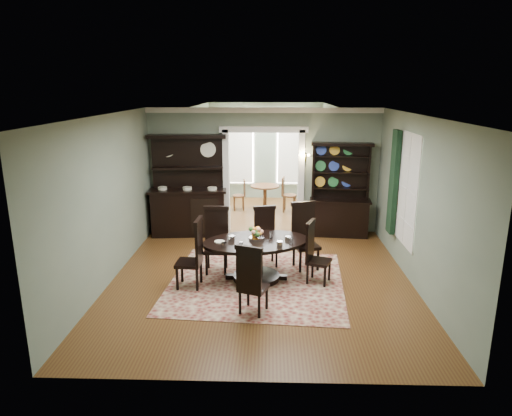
{
  "coord_description": "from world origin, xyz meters",
  "views": [
    {
      "loc": [
        0.16,
        -7.8,
        3.47
      ],
      "look_at": [
        -0.11,
        0.6,
        1.23
      ],
      "focal_mm": 32.0,
      "sensor_mm": 36.0,
      "label": 1
    }
  ],
  "objects": [
    {
      "name": "room",
      "position": [
        0.0,
        0.04,
        1.58
      ],
      "size": [
        5.51,
        6.01,
        3.01
      ],
      "color": "brown",
      "rests_on": "ground"
    },
    {
      "name": "parlor",
      "position": [
        0.0,
        5.53,
        1.52
      ],
      "size": [
        3.51,
        3.5,
        3.01
      ],
      "color": "brown",
      "rests_on": "ground"
    },
    {
      "name": "doorway_trim",
      "position": [
        0.0,
        3.0,
        1.62
      ],
      "size": [
        2.08,
        0.25,
        2.57
      ],
      "color": "silver",
      "rests_on": "floor"
    },
    {
      "name": "right_window",
      "position": [
        2.69,
        0.93,
        1.6
      ],
      "size": [
        0.15,
        1.47,
        2.12
      ],
      "color": "white",
      "rests_on": "wall_right"
    },
    {
      "name": "wall_sconce",
      "position": [
        0.95,
        2.85,
        1.89
      ],
      "size": [
        0.27,
        0.21,
        0.21
      ],
      "color": "gold",
      "rests_on": "back_wall_right"
    },
    {
      "name": "rug",
      "position": [
        -0.08,
        -0.07,
        0.01
      ],
      "size": [
        3.34,
        3.29,
        0.01
      ],
      "primitive_type": "cube",
      "rotation": [
        0.0,
        0.0,
        -0.07
      ],
      "color": "maroon",
      "rests_on": "floor"
    },
    {
      "name": "dining_table",
      "position": [
        -0.08,
        0.04,
        0.53
      ],
      "size": [
        2.21,
        2.21,
        0.77
      ],
      "rotation": [
        0.0,
        0.0,
        0.26
      ],
      "color": "black",
      "rests_on": "rug"
    },
    {
      "name": "centerpiece",
      "position": [
        -0.07,
        0.07,
        0.84
      ],
      "size": [
        1.43,
        0.92,
        0.24
      ],
      "color": "silver",
      "rests_on": "dining_table"
    },
    {
      "name": "chair_far_left",
      "position": [
        -0.86,
        0.48,
        0.66
      ],
      "size": [
        0.49,
        0.46,
        1.27
      ],
      "rotation": [
        0.0,
        0.0,
        3.17
      ],
      "color": "black",
      "rests_on": "rug"
    },
    {
      "name": "chair_far_mid",
      "position": [
        0.07,
        0.84,
        0.62
      ],
      "size": [
        0.52,
        0.51,
        1.18
      ],
      "rotation": [
        0.0,
        0.0,
        3.39
      ],
      "color": "black",
      "rests_on": "rug"
    },
    {
      "name": "chair_far_right",
      "position": [
        0.84,
        0.72,
        0.69
      ],
      "size": [
        0.6,
        0.58,
        1.31
      ],
      "rotation": [
        0.0,
        0.0,
        3.44
      ],
      "color": "black",
      "rests_on": "rug"
    },
    {
      "name": "chair_end_left",
      "position": [
        -1.16,
        -0.31,
        0.67
      ],
      "size": [
        0.47,
        0.49,
        1.27
      ],
      "rotation": [
        0.0,
        0.0,
        1.52
      ],
      "color": "black",
      "rests_on": "rug"
    },
    {
      "name": "chair_end_right",
      "position": [
        0.96,
        -0.03,
        0.61
      ],
      "size": [
        0.53,
        0.55,
        1.16
      ],
      "rotation": [
        0.0,
        0.0,
        -1.95
      ],
      "color": "black",
      "rests_on": "rug"
    },
    {
      "name": "chair_near",
      "position": [
        -0.12,
        -1.31,
        0.61
      ],
      "size": [
        0.55,
        0.53,
        1.17
      ],
      "rotation": [
        0.0,
        0.0,
        -0.36
      ],
      "color": "black",
      "rests_on": "rug"
    },
    {
      "name": "sideboard",
      "position": [
        -1.79,
        2.72,
        0.84
      ],
      "size": [
        1.87,
        0.79,
        2.4
      ],
      "rotation": [
        0.0,
        0.0,
        0.08
      ],
      "color": "black",
      "rests_on": "floor"
    },
    {
      "name": "welsh_dresser",
      "position": [
        1.82,
        2.76,
        0.8
      ],
      "size": [
        1.47,
        0.66,
        2.22
      ],
      "rotation": [
        0.0,
        0.0,
        -0.1
      ],
      "color": "black",
      "rests_on": "floor"
    },
    {
      "name": "parlor_table",
      "position": [
        0.01,
        4.86,
        0.49
      ],
      "size": [
        0.81,
        0.81,
        0.75
      ],
      "color": "#523417",
      "rests_on": "parlor_floor"
    },
    {
      "name": "parlor_chair_left",
      "position": [
        -0.68,
        5.0,
        0.47
      ],
      "size": [
        0.39,
        0.38,
        0.88
      ],
      "rotation": [
        0.0,
        0.0,
        1.73
      ],
      "color": "#523417",
      "rests_on": "parlor_floor"
    },
    {
      "name": "parlor_chair_right",
      "position": [
        0.64,
        4.86,
        0.53
      ],
      "size": [
        0.44,
        0.43,
        0.99
      ],
      "rotation": [
        0.0,
        0.0,
        -1.74
      ],
      "color": "#523417",
      "rests_on": "parlor_floor"
    }
  ]
}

